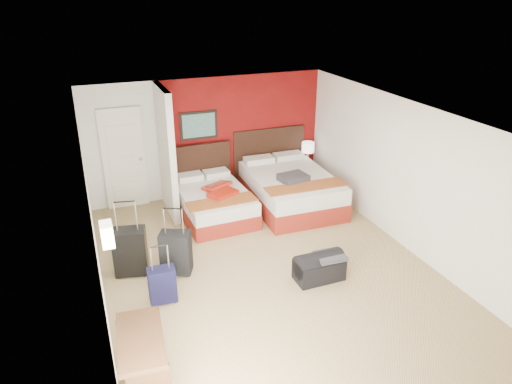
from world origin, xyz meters
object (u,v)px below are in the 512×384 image
bed_right (291,190)px  suitcase_black (131,253)px  nightstand (307,174)px  table_lamp (308,153)px  red_suitcase_open (220,190)px  duffel_bag (319,268)px  suitcase_navy (162,286)px  desk (144,366)px  suitcase_charcoal (176,254)px  bed_left (214,204)px

bed_right → suitcase_black: suitcase_black is taller
nightstand → table_lamp: 0.50m
red_suitcase_open → duffel_bag: size_ratio=0.98×
suitcase_black → suitcase_navy: (0.31, -0.90, -0.11)m
nightstand → desk: (-4.38, -4.69, 0.15)m
red_suitcase_open → table_lamp: size_ratio=1.48×
bed_right → desk: size_ratio=2.33×
red_suitcase_open → suitcase_navy: bearing=-149.5°
bed_right → desk: 5.26m
table_lamp → suitcase_black: 4.76m
suitcase_black → duffel_bag: (2.67, -1.20, -0.19)m
suitcase_charcoal → duffel_bag: (2.01, -0.96, -0.15)m
suitcase_navy → bed_right: bearing=38.5°
table_lamp → suitcase_black: size_ratio=0.65×
bed_left → suitcase_black: bearing=-142.6°
bed_right → duffel_bag: bearing=-104.0°
table_lamp → suitcase_navy: bearing=-141.2°
bed_right → table_lamp: 1.23m
suitcase_black → suitcase_charcoal: bearing=-7.4°
nightstand → duffel_bag: bearing=-120.2°
bed_right → nightstand: 1.16m
table_lamp → bed_right: bearing=-133.5°
red_suitcase_open → nightstand: (2.32, 0.87, -0.33)m
nightstand → duffel_bag: 3.74m
bed_right → red_suitcase_open: size_ratio=3.08×
bed_left → suitcase_navy: bed_left is taller
bed_right → suitcase_black: (-3.39, -1.38, 0.04)m
red_suitcase_open → table_lamp: (2.32, 0.87, 0.17)m
bed_left → desk: desk is taller
duffel_bag → nightstand: bearing=65.8°
desk → suitcase_navy: bearing=77.5°
nightstand → suitcase_navy: suitcase_navy is taller
table_lamp → suitcase_black: table_lamp is taller
nightstand → duffel_bag: size_ratio=0.68×
bed_right → nightstand: size_ratio=4.39×
duffel_bag → desk: size_ratio=0.77×
suitcase_charcoal → suitcase_navy: (-0.35, -0.66, -0.08)m
nightstand → suitcase_charcoal: 4.30m
suitcase_charcoal → desk: bearing=-86.1°
suitcase_navy → desk: 1.66m
bed_left → nightstand: (2.42, 0.77, -0.02)m
bed_left → nightstand: bed_left is taller
bed_left → duffel_bag: (0.89, -2.65, -0.08)m
bed_left → suitcase_black: 2.29m
table_lamp → suitcase_navy: 5.00m
bed_right → desk: (-3.58, -3.85, 0.07)m
bed_left → suitcase_charcoal: (-1.11, -1.69, 0.07)m
red_suitcase_open → desk: (-2.06, -3.83, -0.19)m
nightstand → desk: bearing=-139.1°
bed_right → suitcase_black: 3.66m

